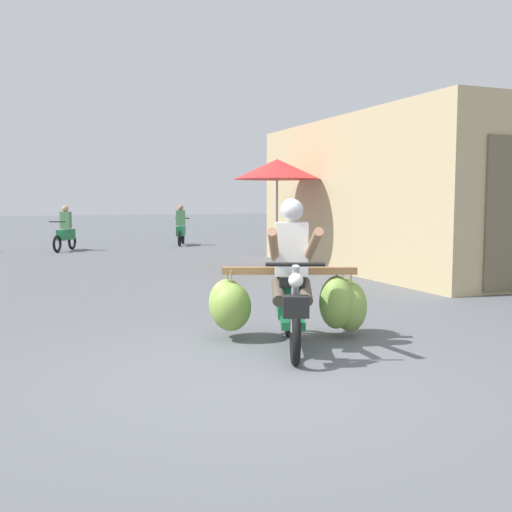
% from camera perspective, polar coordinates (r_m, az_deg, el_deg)
% --- Properties ---
extents(ground_plane, '(120.00, 120.00, 0.00)m').
position_cam_1_polar(ground_plane, '(5.47, 0.19, -11.32)').
color(ground_plane, '#56595E').
extents(motorbike_main_loaded, '(1.90, 1.85, 1.58)m').
position_cam_1_polar(motorbike_main_loaded, '(6.70, 3.65, -3.90)').
color(motorbike_main_loaded, black).
rests_on(motorbike_main_loaded, ground).
extents(motorbike_distant_ahead_right, '(0.88, 1.47, 1.40)m').
position_cam_1_polar(motorbike_distant_ahead_right, '(19.53, -17.52, 2.13)').
color(motorbike_distant_ahead_right, black).
rests_on(motorbike_distant_ahead_right, ground).
extents(motorbike_distant_far_ahead, '(0.74, 1.54, 1.40)m').
position_cam_1_polar(motorbike_distant_far_ahead, '(21.07, -7.10, 2.54)').
color(motorbike_distant_far_ahead, black).
rests_on(motorbike_distant_far_ahead, ground).
extents(shopfront_building, '(3.08, 7.68, 3.35)m').
position_cam_1_polar(shopfront_building, '(14.03, 13.02, 5.61)').
color(shopfront_building, tan).
rests_on(shopfront_building, ground).
extents(market_umbrella_near_shop, '(2.00, 2.00, 2.50)m').
position_cam_1_polar(market_umbrella_near_shop, '(13.96, 2.00, 8.17)').
color(market_umbrella_near_shop, '#99999E').
rests_on(market_umbrella_near_shop, ground).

